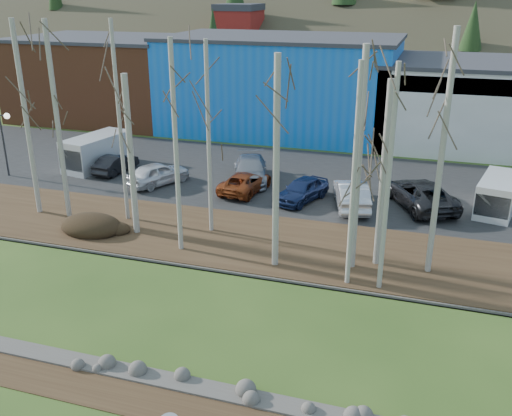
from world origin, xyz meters
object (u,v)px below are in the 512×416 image
(car_4, at_px, (302,190))
(car_6, at_px, (421,194))
(car_0, at_px, (158,173))
(car_3, at_px, (250,169))
(van_grey, at_px, (95,152))
(street_lamp, at_px, (1,126))
(car_5, at_px, (351,194))
(car_1, at_px, (116,164))
(car_2, at_px, (245,182))
(van_white, at_px, (498,195))

(car_4, relative_size, car_6, 0.72)
(car_0, relative_size, car_6, 0.76)
(car_3, bearing_deg, van_grey, 165.03)
(street_lamp, bearing_deg, car_5, 4.72)
(street_lamp, xyz_separation_m, car_0, (10.69, 1.39, -2.69))
(street_lamp, height_order, car_4, street_lamp)
(car_4, bearing_deg, car_1, -166.95)
(car_3, bearing_deg, car_0, -172.71)
(car_2, bearing_deg, car_3, -72.70)
(car_4, distance_m, car_6, 6.99)
(car_0, bearing_deg, car_1, 5.84)
(car_2, xyz_separation_m, van_grey, (-11.85, 1.62, 0.51))
(car_2, distance_m, car_6, 10.71)
(car_0, distance_m, car_3, 6.11)
(street_lamp, distance_m, car_1, 7.81)
(car_2, height_order, van_white, van_white)
(car_5, bearing_deg, car_3, -37.71)
(car_2, relative_size, car_3, 0.86)
(car_4, bearing_deg, car_2, -168.80)
(car_2, bearing_deg, van_grey, -0.48)
(car_2, distance_m, van_white, 14.92)
(car_1, distance_m, van_grey, 2.09)
(car_0, height_order, car_1, car_0)
(street_lamp, relative_size, car_5, 0.90)
(car_2, relative_size, van_white, 0.94)
(car_3, bearing_deg, van_white, -21.83)
(street_lamp, height_order, car_5, street_lamp)
(car_1, xyz_separation_m, van_white, (24.78, 0.02, 0.36))
(car_6, height_order, van_white, van_white)
(car_3, relative_size, van_white, 1.10)
(van_grey, bearing_deg, car_6, 8.04)
(car_4, xyz_separation_m, car_5, (2.99, -0.13, 0.09))
(car_2, xyz_separation_m, car_3, (-0.38, 2.18, 0.14))
(car_1, relative_size, car_4, 0.93)
(car_1, bearing_deg, car_2, 178.24)
(car_4, bearing_deg, car_6, 29.20)
(car_3, xyz_separation_m, van_white, (15.26, -1.09, 0.22))
(van_white, bearing_deg, car_0, -163.76)
(car_5, bearing_deg, van_white, 176.71)
(car_1, bearing_deg, car_3, -168.96)
(car_6, bearing_deg, van_white, 160.73)
(car_4, relative_size, van_grey, 0.75)
(car_0, height_order, van_white, van_white)
(car_3, distance_m, car_4, 5.01)
(car_3, height_order, van_white, van_white)
(car_2, distance_m, car_5, 6.83)
(street_lamp, height_order, car_0, street_lamp)
(van_white, distance_m, van_grey, 26.73)
(street_lamp, xyz_separation_m, car_3, (16.23, 3.98, -2.67))
(car_0, relative_size, car_4, 1.05)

